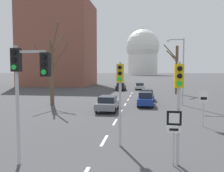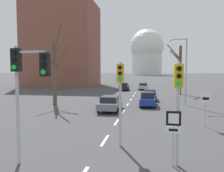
{
  "view_description": "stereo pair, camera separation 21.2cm",
  "coord_description": "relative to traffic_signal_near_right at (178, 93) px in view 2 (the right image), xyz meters",
  "views": [
    {
      "loc": [
        2.25,
        -4.3,
        3.96
      ],
      "look_at": [
        0.65,
        6.32,
        3.22
      ],
      "focal_mm": 35.0,
      "sensor_mm": 36.0,
      "label": 1
    },
    {
      "loc": [
        2.46,
        -4.27,
        3.96
      ],
      "look_at": [
        0.65,
        6.32,
        3.22
      ],
      "focal_mm": 35.0,
      "sensor_mm": 36.0,
      "label": 2
    }
  ],
  "objects": [
    {
      "name": "lane_stripe_7",
      "position": [
        -3.64,
        29.74,
        -3.04
      ],
      "size": [
        0.16,
        2.0,
        0.01
      ],
      "primitive_type": "cube",
      "color": "silver",
      "rests_on": "ground_plane"
    },
    {
      "name": "capitol_dome",
      "position": [
        -3.64,
        197.95,
        18.17
      ],
      "size": [
        30.83,
        30.83,
        43.55
      ],
      "color": "silver",
      "rests_on": "ground_plane"
    },
    {
      "name": "traffic_signal_centre_tall",
      "position": [
        -2.65,
        1.99,
        0.06
      ],
      "size": [
        0.36,
        0.34,
        4.42
      ],
      "color": "#B2B2B7",
      "rests_on": "ground_plane"
    },
    {
      "name": "sedan_near_right",
      "position": [
        -1.05,
        20.46,
        -2.3
      ],
      "size": [
        1.75,
        4.07,
        1.45
      ],
      "color": "#2D4C33",
      "rests_on": "ground_plane"
    },
    {
      "name": "lane_stripe_2",
      "position": [
        -3.64,
        7.24,
        -3.04
      ],
      "size": [
        0.16,
        2.0,
        0.01
      ],
      "primitive_type": "cube",
      "color": "silver",
      "rests_on": "ground_plane"
    },
    {
      "name": "sedan_mid_centre",
      "position": [
        -1.31,
        15.59,
        -2.24
      ],
      "size": [
        1.77,
        4.27,
        1.6
      ],
      "color": "navy",
      "rests_on": "ground_plane"
    },
    {
      "name": "lane_stripe_3",
      "position": [
        -3.64,
        11.74,
        -3.04
      ],
      "size": [
        0.16,
        2.0,
        0.01
      ],
      "primitive_type": "cube",
      "color": "silver",
      "rests_on": "ground_plane"
    },
    {
      "name": "lane_stripe_4",
      "position": [
        -3.64,
        16.24,
        -3.04
      ],
      "size": [
        0.16,
        2.0,
        0.01
      ],
      "primitive_type": "cube",
      "color": "silver",
      "rests_on": "ground_plane"
    },
    {
      "name": "apartment_block_left",
      "position": [
        -24.57,
        47.8,
        8.02
      ],
      "size": [
        18.0,
        14.0,
        22.13
      ],
      "primitive_type": "cube",
      "color": "brown",
      "rests_on": "ground_plane"
    },
    {
      "name": "lane_stripe_1",
      "position": [
        -3.64,
        2.74,
        -3.04
      ],
      "size": [
        0.16,
        2.0,
        0.01
      ],
      "primitive_type": "cube",
      "color": "silver",
      "rests_on": "ground_plane"
    },
    {
      "name": "sedan_far_right",
      "position": [
        -4.98,
        11.96,
        -2.27
      ],
      "size": [
        1.93,
        4.51,
        1.49
      ],
      "color": "slate",
      "rests_on": "ground_plane"
    },
    {
      "name": "lane_stripe_6",
      "position": [
        -3.64,
        25.24,
        -3.04
      ],
      "size": [
        0.16,
        2.0,
        0.01
      ],
      "primitive_type": "cube",
      "color": "silver",
      "rests_on": "ground_plane"
    },
    {
      "name": "traffic_signal_near_left",
      "position": [
        -6.2,
        -0.91,
        0.73
      ],
      "size": [
        1.64,
        0.34,
        4.99
      ],
      "color": "#B2B2B7",
      "rests_on": "ground_plane"
    },
    {
      "name": "speed_limit_sign",
      "position": [
        2.74,
        6.8,
        -1.31
      ],
      "size": [
        0.6,
        0.08,
        2.56
      ],
      "color": "#B2B2B7",
      "rests_on": "ground_plane"
    },
    {
      "name": "lane_stripe_5",
      "position": [
        -3.64,
        20.74,
        -3.04
      ],
      "size": [
        0.16,
        2.0,
        0.01
      ],
      "primitive_type": "cube",
      "color": "silver",
      "rests_on": "ground_plane"
    },
    {
      "name": "route_sign_post",
      "position": [
        -0.18,
        -0.1,
        -1.43
      ],
      "size": [
        0.6,
        0.08,
        2.37
      ],
      "color": "#B2B2B7",
      "rests_on": "ground_plane"
    },
    {
      "name": "bare_tree_left_near",
      "position": [
        -11.97,
        14.7,
        1.14
      ],
      "size": [
        3.52,
        3.63,
        9.39
      ],
      "color": "brown",
      "rests_on": "ground_plane"
    },
    {
      "name": "sedan_far_left",
      "position": [
        -2.39,
        37.3,
        -2.29
      ],
      "size": [
        1.93,
        4.24,
        1.43
      ],
      "color": "#B7B7BC",
      "rests_on": "ground_plane"
    },
    {
      "name": "traffic_signal_near_right",
      "position": [
        0.0,
        0.0,
        0.0
      ],
      "size": [
        0.36,
        0.34,
        4.33
      ],
      "color": "#B2B2B7",
      "rests_on": "ground_plane"
    },
    {
      "name": "street_lamp_right",
      "position": [
        2.58,
        16.6,
        1.67
      ],
      "size": [
        1.97,
        0.36,
        7.62
      ],
      "color": "#B2B2B7",
      "rests_on": "ground_plane"
    },
    {
      "name": "bare_tree_right_near",
      "position": [
        3.87,
        29.17,
        1.38
      ],
      "size": [
        2.54,
        3.21,
        8.44
      ],
      "color": "brown",
      "rests_on": "ground_plane"
    },
    {
      "name": "sedan_near_left",
      "position": [
        -6.17,
        34.74,
        -2.23
      ],
      "size": [
        1.84,
        4.14,
        1.59
      ],
      "color": "black",
      "rests_on": "ground_plane"
    }
  ]
}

